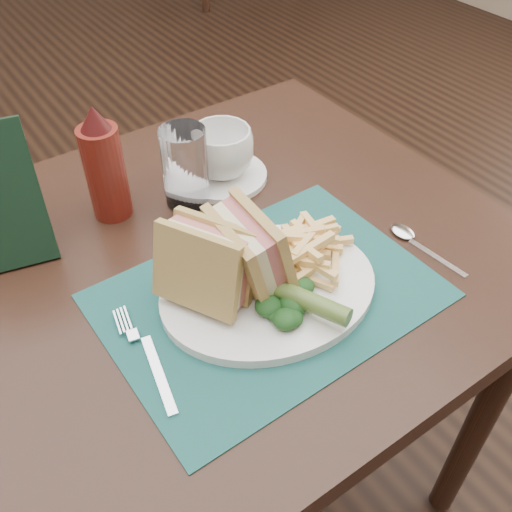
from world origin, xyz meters
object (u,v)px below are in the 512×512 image
Objects in this scene: sandwich_half_a at (196,274)px; ketchup_bottle at (104,163)px; plate at (269,289)px; coffee_cup at (222,152)px; table_main at (219,396)px; drinking_glass at (185,167)px; placemat at (269,295)px; saucer at (223,176)px; sandwich_half_b at (236,254)px.

sandwich_half_a is 0.63× the size of ketchup_bottle.
coffee_cup reaches higher than plate.
drinking_glass reaches higher than table_main.
saucer is (0.10, 0.27, 0.00)m from placemat.
saucer reaches higher than placemat.
coffee_cup is 0.20m from ketchup_bottle.
placemat is at bearing -93.98° from drinking_glass.
plate is 2.55× the size of sandwich_half_b.
placemat is 0.01m from plate.
drinking_glass is at bearing 35.31° from sandwich_half_a.
saucer is 1.41× the size of coffee_cup.
plate is (0.03, -0.12, 0.38)m from table_main.
table_main is at bearing 101.03° from placemat.
placemat is 0.29m from saucer.
placemat is at bearing -42.77° from sandwich_half_a.
placemat is (0.02, -0.12, 0.38)m from table_main.
sandwich_half_b is (0.06, 0.00, 0.00)m from sandwich_half_a.
saucer is at bearing 14.69° from drinking_glass.
sandwich_half_b is (-0.04, 0.02, 0.07)m from plate.
ketchup_bottle is at bearing 113.24° from table_main.
plate is 0.28m from coffee_cup.
plate is 0.12m from sandwich_half_a.
table_main is 0.50m from ketchup_bottle.
drinking_glass is 0.70× the size of ketchup_bottle.
table_main is 0.40m from placemat.
coffee_cup is at bearing 0.00° from saucer.
saucer is 1.15× the size of drinking_glass.
drinking_glass reaches higher than saucer.
sandwich_half_b is 0.28m from saucer.
sandwich_half_b reaches higher than drinking_glass.
placemat is 0.09m from sandwich_half_b.
saucer is 0.10m from drinking_glass.
plate is (0.00, 0.00, 0.01)m from placemat.
plate is 0.31m from ketchup_bottle.
table_main is 0.43m from saucer.
ketchup_bottle is at bearing 174.03° from saucer.
sandwich_half_a is 0.31m from coffee_cup.
ketchup_bottle is at bearing 159.95° from drinking_glass.
sandwich_half_a reaches higher than saucer.
ketchup_bottle is (-0.06, 0.26, 0.02)m from sandwich_half_b.
sandwich_half_b reaches higher than table_main.
sandwich_half_b is at bearing -95.87° from table_main.
table_main is at bearing -108.02° from drinking_glass.
drinking_glass is (-0.08, -0.02, 0.06)m from saucer.
saucer is at bearing 50.53° from table_main.
sandwich_half_a is at bearing -174.94° from sandwich_half_b.
plate is at bearing -109.69° from saucer.
ketchup_bottle reaches higher than placemat.
table_main is at bearing 26.01° from sandwich_half_a.
coffee_cup is 0.08m from drinking_glass.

